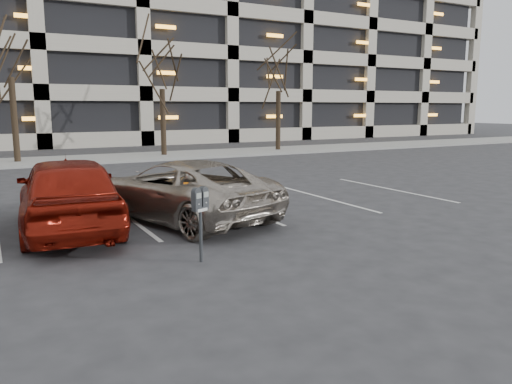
# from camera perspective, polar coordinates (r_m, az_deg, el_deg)

# --- Properties ---
(ground) EXTENTS (140.00, 140.00, 0.00)m
(ground) POSITION_cam_1_polar(r_m,az_deg,el_deg) (10.61, -4.03, -4.41)
(ground) COLOR #28282B
(ground) RESTS_ON ground
(sidewalk) EXTENTS (80.00, 4.00, 0.12)m
(sidewalk) POSITION_cam_1_polar(r_m,az_deg,el_deg) (25.86, -18.92, 3.54)
(sidewalk) COLOR gray
(sidewalk) RESTS_ON ground
(stall_lines) EXTENTS (16.90, 5.20, 0.00)m
(stall_lines) POSITION_cam_1_polar(r_m,az_deg,el_deg) (12.29, -14.48, -2.72)
(stall_lines) COLOR silver
(stall_lines) RESTS_ON ground
(parking_garage) EXTENTS (52.00, 20.00, 19.00)m
(parking_garage) POSITION_cam_1_polar(r_m,az_deg,el_deg) (46.65, -8.18, 17.78)
(parking_garage) COLOR black
(parking_garage) RESTS_ON ground
(tree_b) EXTENTS (3.83, 3.83, 8.71)m
(tree_b) POSITION_cam_1_polar(r_m,az_deg,el_deg) (25.68, -26.62, 16.99)
(tree_b) COLOR black
(tree_b) RESTS_ON ground
(tree_c) EXTENTS (3.44, 3.44, 7.81)m
(tree_c) POSITION_cam_1_polar(r_m,az_deg,el_deg) (26.86, -10.83, 16.03)
(tree_c) COLOR black
(tree_c) RESTS_ON ground
(tree_d) EXTENTS (3.45, 3.45, 7.83)m
(tree_d) POSITION_cam_1_polar(r_m,az_deg,el_deg) (29.77, 2.61, 15.58)
(tree_d) COLOR black
(tree_d) RESTS_ON ground
(parking_meter) EXTENTS (0.34, 0.24, 1.25)m
(parking_meter) POSITION_cam_1_polar(r_m,az_deg,el_deg) (8.31, -6.39, -1.61)
(parking_meter) COLOR black
(parking_meter) RESTS_ON ground
(suv_silver) EXTENTS (3.66, 5.47, 1.40)m
(suv_silver) POSITION_cam_1_polar(r_m,az_deg,el_deg) (11.63, -8.48, 0.26)
(suv_silver) COLOR #A69B8D
(suv_silver) RESTS_ON ground
(car_red) EXTENTS (2.25, 4.90, 1.63)m
(car_red) POSITION_cam_1_polar(r_m,az_deg,el_deg) (11.07, -20.65, -0.12)
(car_red) COLOR maroon
(car_red) RESTS_ON ground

